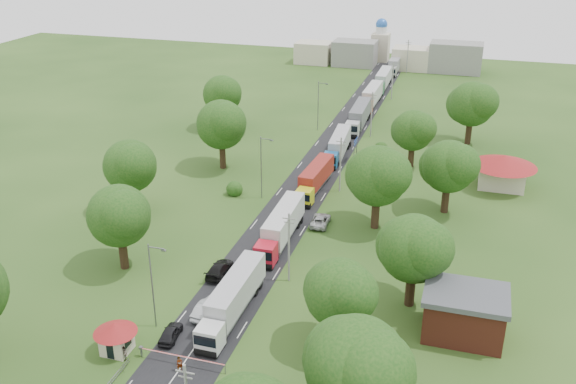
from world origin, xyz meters
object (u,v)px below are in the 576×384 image
at_px(info_sign, 356,145).
at_px(pedestrian_near, 180,364).
at_px(car_lane_mid, 208,308).
at_px(truck_0, 233,298).
at_px(boom_barrier, 170,355).
at_px(car_lane_front, 171,333).
at_px(guard_booth, 116,334).

xyz_separation_m(info_sign, pedestrian_near, (-5.05, -60.92, -2.18)).
distance_m(car_lane_mid, pedestrian_near, 9.59).
height_order(truck_0, car_lane_mid, truck_0).
bearing_deg(boom_barrier, truck_0, 71.78).
bearing_deg(car_lane_mid, car_lane_front, 72.70).
relative_size(boom_barrier, truck_0, 0.61).
bearing_deg(pedestrian_near, info_sign, 43.94).
height_order(car_lane_front, pedestrian_near, pedestrian_near).
height_order(boom_barrier, guard_booth, guard_booth).
bearing_deg(boom_barrier, car_lane_mid, 87.62).
height_order(truck_0, car_lane_front, truck_0).
xyz_separation_m(info_sign, truck_0, (-3.48, -50.64, -0.78)).
bearing_deg(car_lane_front, info_sign, -104.55).
relative_size(guard_booth, info_sign, 1.07).
height_order(boom_barrier, car_lane_front, car_lane_front).
distance_m(car_lane_front, car_lane_mid, 5.50).
distance_m(info_sign, pedestrian_near, 61.17).
distance_m(truck_0, pedestrian_near, 10.50).
bearing_deg(car_lane_front, car_lane_mid, -117.63).
bearing_deg(car_lane_mid, pedestrian_near, 100.93).
bearing_deg(car_lane_mid, truck_0, -160.40).
distance_m(boom_barrier, info_sign, 60.39).
bearing_deg(car_lane_mid, guard_booth, 58.26).
distance_m(boom_barrier, guard_booth, 5.98).
distance_m(info_sign, truck_0, 50.77).
bearing_deg(boom_barrier, guard_booth, -179.99).
relative_size(truck_0, car_lane_front, 3.70).
distance_m(boom_barrier, pedestrian_near, 1.77).
bearing_deg(car_lane_mid, info_sign, -92.84).
bearing_deg(pedestrian_near, car_lane_mid, 55.57).
bearing_deg(pedestrian_near, boom_barrier, 107.19).
distance_m(boom_barrier, car_lane_front, 3.85).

